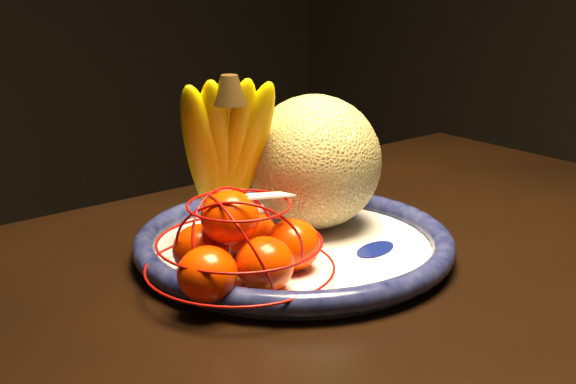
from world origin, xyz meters
TOP-DOWN VIEW (x-y plane):
  - fruit_bowl at (0.12, 0.04)m, footprint 0.34×0.34m
  - cantaloupe at (0.18, 0.07)m, footprint 0.15×0.15m
  - banana_bunch at (0.08, 0.10)m, footprint 0.12×0.13m
  - mandarin_bag at (0.02, -0.00)m, footprint 0.19×0.19m
  - price_tag at (0.04, -0.00)m, footprint 0.07×0.03m

SIDE VIEW (x-z plane):
  - fruit_bowl at x=0.12m, z-range 0.74..0.77m
  - mandarin_bag at x=0.02m, z-range 0.73..0.85m
  - cantaloupe at x=0.18m, z-range 0.76..0.91m
  - price_tag at x=0.04m, z-range 0.83..0.84m
  - banana_bunch at x=0.08m, z-range 0.76..0.96m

